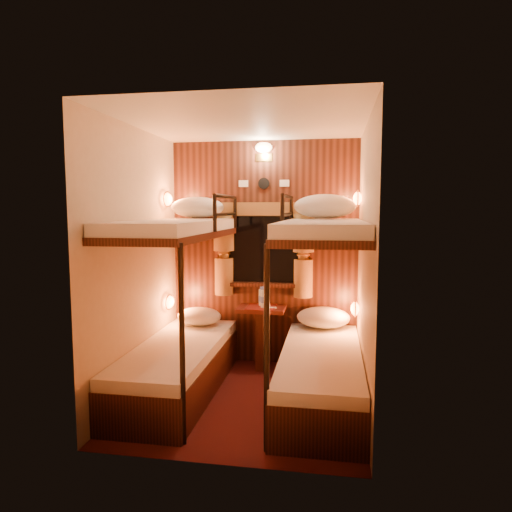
% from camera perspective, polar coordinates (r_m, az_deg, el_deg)
% --- Properties ---
extents(floor, '(2.10, 2.10, 0.00)m').
position_cam_1_polar(floor, '(4.24, -1.21, -17.47)').
color(floor, '#350F0E').
rests_on(floor, ground).
extents(ceiling, '(2.10, 2.10, 0.00)m').
position_cam_1_polar(ceiling, '(3.95, -1.29, 16.39)').
color(ceiling, silver).
rests_on(ceiling, wall_back).
extents(wall_back, '(2.40, 0.00, 2.40)m').
position_cam_1_polar(wall_back, '(4.95, 1.03, 0.33)').
color(wall_back, '#C6B293').
rests_on(wall_back, floor).
extents(wall_front, '(2.40, 0.00, 2.40)m').
position_cam_1_polar(wall_front, '(2.90, -5.15, -3.64)').
color(wall_front, '#C6B293').
rests_on(wall_front, floor).
extents(wall_left, '(0.00, 2.40, 2.40)m').
position_cam_1_polar(wall_left, '(4.22, -14.71, -0.83)').
color(wall_left, '#C6B293').
rests_on(wall_left, floor).
extents(wall_right, '(0.00, 2.40, 2.40)m').
position_cam_1_polar(wall_right, '(3.86, 13.50, -1.41)').
color(wall_right, '#C6B293').
rests_on(wall_right, floor).
extents(back_panel, '(2.00, 0.03, 2.40)m').
position_cam_1_polar(back_panel, '(4.93, 1.00, 0.31)').
color(back_panel, black).
rests_on(back_panel, floor).
extents(bunk_left, '(0.72, 1.90, 1.82)m').
position_cam_1_polar(bunk_left, '(4.28, -9.73, -9.40)').
color(bunk_left, black).
rests_on(bunk_left, floor).
extents(bunk_right, '(0.72, 1.90, 1.82)m').
position_cam_1_polar(bunk_right, '(4.05, 8.15, -10.25)').
color(bunk_right, black).
rests_on(bunk_right, floor).
extents(window, '(1.00, 0.12, 0.79)m').
position_cam_1_polar(window, '(4.90, 0.95, 0.06)').
color(window, black).
rests_on(window, back_panel).
extents(curtains, '(1.10, 0.22, 1.00)m').
position_cam_1_polar(curtains, '(4.86, 0.89, 0.99)').
color(curtains, olive).
rests_on(curtains, back_panel).
extents(back_fixtures, '(0.54, 0.09, 0.48)m').
position_cam_1_polar(back_fixtures, '(4.91, 0.96, 12.52)').
color(back_fixtures, black).
rests_on(back_fixtures, back_panel).
extents(reading_lamps, '(2.00, 0.20, 1.25)m').
position_cam_1_polar(reading_lamps, '(4.60, 0.38, 0.41)').
color(reading_lamps, orange).
rests_on(reading_lamps, wall_left).
extents(table, '(0.50, 0.34, 0.66)m').
position_cam_1_polar(table, '(4.89, 0.66, -9.09)').
color(table, '#571A14').
rests_on(table, floor).
extents(bottle_left, '(0.06, 0.06, 0.21)m').
position_cam_1_polar(bottle_left, '(4.89, 0.67, -5.20)').
color(bottle_left, '#99BFE5').
rests_on(bottle_left, table).
extents(bottle_right, '(0.07, 0.07, 0.22)m').
position_cam_1_polar(bottle_right, '(4.78, 0.94, -5.35)').
color(bottle_right, '#99BFE5').
rests_on(bottle_right, table).
extents(sachet_a, '(0.09, 0.08, 0.01)m').
position_cam_1_polar(sachet_a, '(4.80, 2.13, -6.47)').
color(sachet_a, silver).
rests_on(sachet_a, table).
extents(sachet_b, '(0.08, 0.08, 0.01)m').
position_cam_1_polar(sachet_b, '(4.79, 1.65, -6.48)').
color(sachet_b, silver).
rests_on(sachet_b, table).
extents(pillow_lower_left, '(0.47, 0.34, 0.19)m').
position_cam_1_polar(pillow_lower_left, '(4.90, -7.12, -7.48)').
color(pillow_lower_left, silver).
rests_on(pillow_lower_left, bunk_left).
extents(pillow_lower_right, '(0.55, 0.39, 0.21)m').
position_cam_1_polar(pillow_lower_right, '(4.80, 8.42, -7.60)').
color(pillow_lower_right, silver).
rests_on(pillow_lower_right, bunk_right).
extents(pillow_upper_left, '(0.55, 0.39, 0.22)m').
position_cam_1_polar(pillow_upper_left, '(4.76, -7.33, 6.04)').
color(pillow_upper_left, silver).
rests_on(pillow_upper_left, bunk_left).
extents(pillow_upper_right, '(0.60, 0.43, 0.23)m').
position_cam_1_polar(pillow_upper_right, '(4.48, 8.59, 6.16)').
color(pillow_upper_right, silver).
rests_on(pillow_upper_right, bunk_right).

